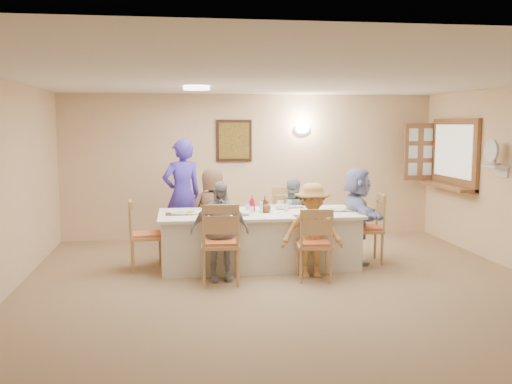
{
  "coord_description": "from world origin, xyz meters",
  "views": [
    {
      "loc": [
        -1.28,
        -6.36,
        1.99
      ],
      "look_at": [
        -0.2,
        1.4,
        1.05
      ],
      "focal_mm": 40.0,
      "sensor_mm": 36.0,
      "label": 1
    }
  ],
  "objects": [
    {
      "name": "placemat_re",
      "position": [
        0.96,
        1.42,
        0.76
      ],
      "size": [
        0.37,
        0.27,
        0.01
      ],
      "primitive_type": "cube",
      "color": "#472B19",
      "rests_on": "dining_table"
    },
    {
      "name": "plate_fl",
      "position": [
        -0.76,
        1.0,
        0.77
      ],
      "size": [
        0.25,
        0.25,
        0.02
      ],
      "primitive_type": "cylinder",
      "color": "white",
      "rests_on": "dining_table"
    },
    {
      "name": "condiment_malt",
      "position": [
        -0.06,
        1.39,
        0.84
      ],
      "size": [
        0.15,
        0.15,
        0.17
      ],
      "primitive_type": "imported",
      "rotation": [
        0.0,
        0.0,
        0.08
      ],
      "color": "#5C2F18",
      "rests_on": "dining_table"
    },
    {
      "name": "diner_back_left",
      "position": [
        -0.76,
        2.1,
        0.67
      ],
      "size": [
        0.82,
        0.68,
        1.34
      ],
      "primitive_type": "imported",
      "rotation": [
        0.0,
        0.0,
        3.34
      ],
      "color": "brown",
      "rests_on": "ground"
    },
    {
      "name": "condiment_brown",
      "position": [
        -0.07,
        1.45,
        0.87
      ],
      "size": [
        0.15,
        0.16,
        0.22
      ],
      "primitive_type": "imported",
      "rotation": [
        0.0,
        0.0,
        -0.28
      ],
      "color": "#5C2F18",
      "rests_on": "dining_table"
    },
    {
      "name": "desk_fan",
      "position": [
        3.1,
        1.05,
        1.55
      ],
      "size": [
        0.3,
        0.3,
        0.28
      ],
      "primitive_type": null,
      "color": "#A5A5A8",
      "rests_on": "fan_shelf"
    },
    {
      "name": "serving_hatch",
      "position": [
        3.21,
        2.4,
        1.5
      ],
      "size": [
        0.06,
        1.5,
        1.15
      ],
      "primitive_type": "cube",
      "color": "brown",
      "rests_on": "room_walls"
    },
    {
      "name": "napkin_fr",
      "position": [
        0.62,
        0.95,
        0.77
      ],
      "size": [
        0.15,
        0.15,
        0.01
      ],
      "primitive_type": "cube",
      "color": "yellow",
      "rests_on": "dining_table"
    },
    {
      "name": "bowl_b",
      "position": [
        0.21,
        1.69,
        0.79
      ],
      "size": [
        0.35,
        0.35,
        0.06
      ],
      "primitive_type": "imported",
      "rotation": [
        0.0,
        0.0,
        0.38
      ],
      "color": "white",
      "rests_on": "dining_table"
    },
    {
      "name": "chair_left_end",
      "position": [
        -1.71,
        1.42,
        0.49
      ],
      "size": [
        0.51,
        0.51,
        0.97
      ],
      "primitive_type": null,
      "rotation": [
        0.0,
        0.0,
        1.68
      ],
      "color": "tan",
      "rests_on": "ground"
    },
    {
      "name": "chair_right_end",
      "position": [
        1.39,
        1.42,
        0.5
      ],
      "size": [
        0.53,
        0.53,
        1.0
      ],
      "primitive_type": null,
      "rotation": [
        0.0,
        0.0,
        -1.67
      ],
      "color": "tan",
      "rests_on": "ground"
    },
    {
      "name": "hatch_sill",
      "position": [
        3.09,
        2.4,
        0.97
      ],
      "size": [
        0.3,
        1.5,
        0.05
      ],
      "primitive_type": "cube",
      "color": "brown",
      "rests_on": "room_walls"
    },
    {
      "name": "plate_bl",
      "position": [
        -0.76,
        1.84,
        0.77
      ],
      "size": [
        0.24,
        0.24,
        0.02
      ],
      "primitive_type": "cylinder",
      "color": "white",
      "rests_on": "dining_table"
    },
    {
      "name": "teacup_a",
      "position": [
        -0.92,
        1.12,
        0.8
      ],
      "size": [
        0.17,
        0.17,
        0.09
      ],
      "primitive_type": "imported",
      "rotation": [
        0.0,
        0.0,
        0.25
      ],
      "color": "white",
      "rests_on": "dining_table"
    },
    {
      "name": "ceiling_light",
      "position": [
        -1.0,
        1.5,
        2.47
      ],
      "size": [
        0.36,
        0.36,
        0.05
      ],
      "primitive_type": "cylinder",
      "color": "white",
      "rests_on": "room_walls"
    },
    {
      "name": "shutter_door",
      "position": [
        2.95,
        3.16,
        1.5
      ],
      "size": [
        0.55,
        0.04,
        1.0
      ],
      "primitive_type": "cube",
      "color": "brown",
      "rests_on": "room_walls"
    },
    {
      "name": "plate_fr",
      "position": [
        0.44,
        1.0,
        0.77
      ],
      "size": [
        0.25,
        0.25,
        0.02
      ],
      "primitive_type": "cylinder",
      "color": "white",
      "rests_on": "dining_table"
    },
    {
      "name": "chair_front_right",
      "position": [
        0.44,
        0.62,
        0.47
      ],
      "size": [
        0.5,
        0.5,
        0.95
      ],
      "primitive_type": null,
      "rotation": [
        0.0,
        0.0,
        3.04
      ],
      "color": "tan",
      "rests_on": "ground"
    },
    {
      "name": "placemat_fl",
      "position": [
        -0.76,
        1.0,
        0.76
      ],
      "size": [
        0.37,
        0.27,
        0.01
      ],
      "primitive_type": "cube",
      "color": "#472B19",
      "rests_on": "dining_table"
    },
    {
      "name": "placemat_fr",
      "position": [
        0.44,
        1.0,
        0.76
      ],
      "size": [
        0.35,
        0.26,
        0.01
      ],
      "primitive_type": "cube",
      "color": "#472B19",
      "rests_on": "dining_table"
    },
    {
      "name": "plate_br",
      "position": [
        0.44,
        1.84,
        0.77
      ],
      "size": [
        0.24,
        0.24,
        0.02
      ],
      "primitive_type": "cylinder",
      "color": "white",
      "rests_on": "dining_table"
    },
    {
      "name": "plate_le",
      "position": [
        -1.26,
        1.42,
        0.77
      ],
      "size": [
        0.24,
        0.24,
        0.02
      ],
      "primitive_type": "cylinder",
      "color": "white",
      "rests_on": "dining_table"
    },
    {
      "name": "caregiver",
      "position": [
        -1.21,
        2.57,
        0.88
      ],
      "size": [
        0.93,
        0.86,
        1.76
      ],
      "primitive_type": "imported",
      "rotation": [
        0.0,
        0.0,
        3.52
      ],
      "color": "#4130BD",
      "rests_on": "ground"
    },
    {
      "name": "bowl_a",
      "position": [
        -0.4,
        1.2,
        0.79
      ],
      "size": [
        0.21,
        0.21,
        0.05
      ],
      "primitive_type": "imported",
      "rotation": [
        0.0,
        0.0,
        -0.0
      ],
      "color": "white",
      "rests_on": "dining_table"
    },
    {
      "name": "placemat_bl",
      "position": [
        -0.76,
        1.84,
        0.76
      ],
      "size": [
        0.36,
        0.26,
        0.01
      ],
      "primitive_type": "cube",
      "color": "#472B19",
      "rests_on": "dining_table"
    },
    {
      "name": "condiment_ketchup",
      "position": [
        -0.25,
        1.48,
        0.88
      ],
      "size": [
        0.1,
        0.1,
        0.23
      ],
      "primitive_type": "imported",
      "rotation": [
        0.0,
        0.0,
        -0.04
      ],
      "color": "red",
      "rests_on": "dining_table"
    },
    {
      "name": "napkin_fl",
      "position": [
        -0.58,
        0.95,
        0.77
      ],
      "size": [
        0.13,
        0.13,
        0.01
      ],
      "primitive_type": "cube",
      "color": "yellow",
      "rests_on": "dining_table"
    },
    {
      "name": "fan_shelf",
      "position": [
        3.13,
        1.05,
        1.4
      ],
      "size": [
        0.22,
        0.36,
        0.03
      ],
      "primitive_type": "cube",
      "color": "white",
      "rests_on": "room_walls"
    },
    {
      "name": "plate_re",
      "position": [
        0.96,
        1.42,
        0.77
      ],
      "size": [
        0.25,
        0.25,
        0.02
      ],
      "primitive_type": "cylinder",
      "color": "white",
      "rests_on": "dining_table"
    },
    {
      "name": "ground",
      "position": [
        0.0,
        0.0,
        0.0
      ],
      "size": [
        7.0,
        7.0,
        0.0
      ],
      "primitive_type": "plane",
      "color": "#91785C"
    },
    {
      "name": "diner_back_right",
      "position": [
        0.44,
        2.1,
        0.58
      ],
      "size": [
        0.62,
        0.51,
        1.16
      ],
      "primitive_type": "imported",
      "rotation": [
        0.0,
        0.0,
        3.2
      ],
      "color": "#8997A4",
      "rests_on": "ground"
    },
    {
      "name": "napkin_le",
      "position": [
        -1.08,
        1.37,
        0.77
      ],
      "size": [
        0.13,
        0.13,
        0.01
      ],
      "primitive_type": "cube",
      "color": "yellow",
      "rests_on": "dining_table"
    },
    {
      "name": "placemat_le",
      "position": [
        -1.26,
        1.42,
        0.76
      ],
      "size": [
        0.37,
        0.28,
        0.01
      ],
      "primitive_type": "cube",
      "color": "#472B19",
      "rests_on": "dining_table"
    },
    {
      "name": "chair_front_left",
      "position": [
        -0.76,
        0.62,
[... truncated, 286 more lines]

